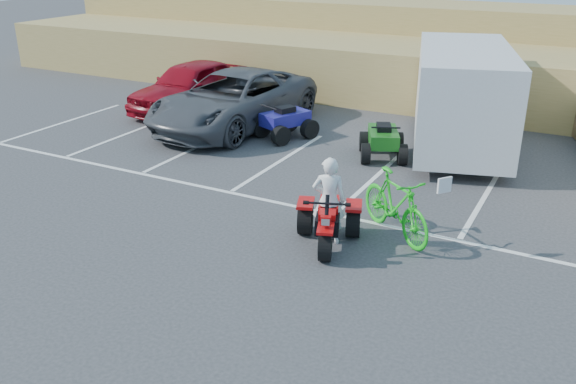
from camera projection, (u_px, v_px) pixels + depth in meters
The scene contains 11 objects.
ground at pixel (282, 262), 11.29m from camera, with size 100.00×100.00×0.00m, color #333335.
parking_stripes at pixel (397, 196), 14.24m from camera, with size 28.00×5.16×0.01m.
grass_embankment at pixel (473, 56), 23.41m from camera, with size 40.00×8.50×3.10m.
red_trike_atv at pixel (327, 245), 11.94m from camera, with size 1.28×1.71×1.11m, color #BC0A0B, non-canonical shape.
rider at pixel (329, 201), 11.74m from camera, with size 0.64×0.42×1.76m, color white.
green_dirt_bike at pixel (395, 205), 12.08m from camera, with size 0.63×2.22×1.34m, color #14BF19.
grey_pickup at pixel (234, 100), 19.22m from camera, with size 2.90×6.29×1.75m, color #45464C.
red_car at pixel (191, 86), 21.18m from camera, with size 2.02×5.01×1.71m, color maroon.
cargo_trailer at pixel (462, 95), 16.98m from camera, with size 4.01×6.49×2.83m.
quad_atv_blue at pixel (285, 138), 18.45m from camera, with size 1.23×1.65×1.08m, color navy, non-canonical shape.
quad_atv_green at pixel (382, 157), 16.77m from camera, with size 1.21×1.61×1.05m, color #145914, non-canonical shape.
Camera 1 is at (4.73, -8.74, 5.52)m, focal length 38.00 mm.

